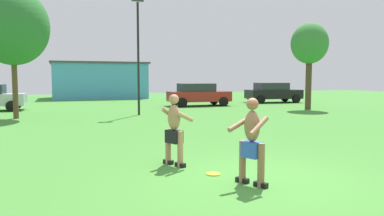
# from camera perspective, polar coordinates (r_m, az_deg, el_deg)

# --- Properties ---
(ground_plane) EXTENTS (80.00, 80.00, 0.00)m
(ground_plane) POSITION_cam_1_polar(r_m,az_deg,el_deg) (7.33, 10.32, -11.01)
(ground_plane) COLOR #428433
(player_with_cap) EXTENTS (0.72, 0.73, 1.63)m
(player_with_cap) POSITION_cam_1_polar(r_m,az_deg,el_deg) (6.76, 9.38, -4.66)
(player_with_cap) COLOR black
(player_with_cap) RESTS_ON ground_plane
(player_in_black) EXTENTS (0.71, 0.77, 1.62)m
(player_in_black) POSITION_cam_1_polar(r_m,az_deg,el_deg) (8.18, -2.81, -3.21)
(player_in_black) COLOR black
(player_in_black) RESTS_ON ground_plane
(frisbee) EXTENTS (0.30, 0.30, 0.03)m
(frisbee) POSITION_cam_1_polar(r_m,az_deg,el_deg) (7.57, 3.38, -10.32)
(frisbee) COLOR yellow
(frisbee) RESTS_ON ground_plane
(car_red_mid_lot) EXTENTS (4.34, 2.10, 1.58)m
(car_red_mid_lot) POSITION_cam_1_polar(r_m,az_deg,el_deg) (25.49, 0.99, 2.19)
(car_red_mid_lot) COLOR maroon
(car_red_mid_lot) RESTS_ON ground_plane
(car_black_far_end) EXTENTS (4.46, 2.38, 1.58)m
(car_black_far_end) POSITION_cam_1_polar(r_m,az_deg,el_deg) (29.62, 12.63, 2.44)
(car_black_far_end) COLOR black
(car_black_far_end) RESTS_ON ground_plane
(lamp_post) EXTENTS (0.60, 0.24, 6.14)m
(lamp_post) POSITION_cam_1_polar(r_m,az_deg,el_deg) (19.45, -8.48, 9.90)
(lamp_post) COLOR black
(lamp_post) RESTS_ON ground_plane
(outbuilding_behind_lot) EXTENTS (8.87, 6.33, 3.45)m
(outbuilding_behind_lot) POSITION_cam_1_polar(r_m,az_deg,el_deg) (36.67, -14.44, 4.26)
(outbuilding_behind_lot) COLOR #4C9ED1
(outbuilding_behind_lot) RESTS_ON ground_plane
(tree_left_field) EXTENTS (3.38, 3.38, 6.29)m
(tree_left_field) POSITION_cam_1_polar(r_m,az_deg,el_deg) (19.66, -26.42, 11.42)
(tree_left_field) COLOR brown
(tree_left_field) RESTS_ON ground_plane
(tree_right_field) EXTENTS (2.29, 2.29, 5.38)m
(tree_right_field) POSITION_cam_1_polar(r_m,az_deg,el_deg) (24.00, 18.02, 9.47)
(tree_right_field) COLOR #4C3823
(tree_right_field) RESTS_ON ground_plane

